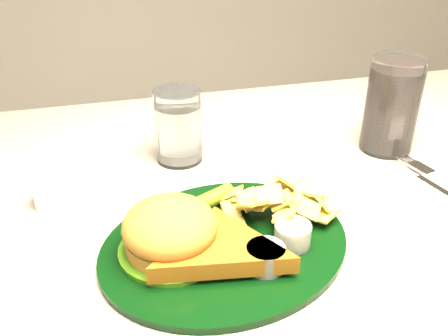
# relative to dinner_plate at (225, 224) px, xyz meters

# --- Properties ---
(dinner_plate) EXTENTS (0.34, 0.31, 0.06)m
(dinner_plate) POSITION_rel_dinner_plate_xyz_m (0.00, 0.00, 0.00)
(dinner_plate) COLOR black
(dinner_plate) RESTS_ON table
(water_glass) EXTENTS (0.08, 0.08, 0.11)m
(water_glass) POSITION_rel_dinner_plate_xyz_m (-0.01, 0.22, 0.02)
(water_glass) COLOR white
(water_glass) RESTS_ON table
(cola_glass) EXTENTS (0.09, 0.09, 0.14)m
(cola_glass) POSITION_rel_dinner_plate_xyz_m (0.30, 0.17, 0.04)
(cola_glass) COLOR black
(cola_glass) RESTS_ON table
(ramekin) EXTENTS (0.05, 0.05, 0.03)m
(ramekin) POSITION_rel_dinner_plate_xyz_m (-0.19, 0.14, -0.02)
(ramekin) COLOR white
(ramekin) RESTS_ON table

